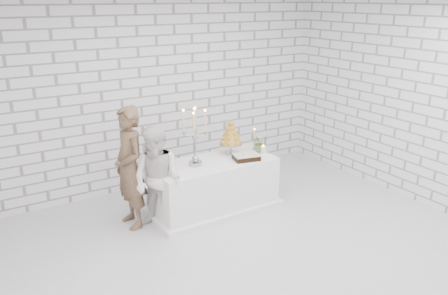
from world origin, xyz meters
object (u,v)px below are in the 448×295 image
bride (158,180)px  candelabra (195,137)px  cake_table (214,185)px  croquembouche (231,137)px  groom (130,168)px

bride → candelabra: bearing=72.0°
cake_table → candelabra: candelabra is taller
bride → croquembouche: 1.40m
croquembouche → cake_table: bearing=-158.9°
cake_table → croquembouche: size_ratio=3.38×
bride → candelabra: (0.65, 0.16, 0.44)m
croquembouche → candelabra: bearing=-168.3°
groom → croquembouche: bearing=86.5°
candelabra → croquembouche: 0.71m
cake_table → bride: bride is taller
candelabra → croquembouche: candelabra is taller
groom → candelabra: bearing=76.7°
croquembouche → groom: bearing=178.8°
candelabra → croquembouche: bearing=11.7°
bride → croquembouche: (1.33, 0.30, 0.29)m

